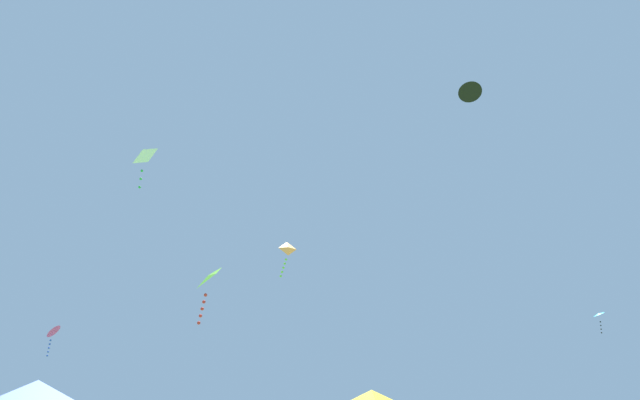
{
  "coord_description": "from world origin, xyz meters",
  "views": [
    {
      "loc": [
        0.41,
        -5.56,
        1.39
      ],
      "look_at": [
        0.19,
        13.07,
        12.94
      ],
      "focal_mm": 25.98,
      "sensor_mm": 36.0,
      "label": 1
    }
  ],
  "objects_px": {
    "kite_orange_diamond": "(287,250)",
    "kite_magenta_delta": "(53,332)",
    "kite_cyan_delta": "(599,315)",
    "kite_white_diamond": "(144,157)",
    "kite_black_delta": "(470,91)",
    "kite_lime_diamond": "(207,280)"
  },
  "relations": [
    {
      "from": "kite_black_delta",
      "to": "kite_white_diamond",
      "type": "relative_size",
      "value": 0.57
    },
    {
      "from": "kite_orange_diamond",
      "to": "kite_black_delta",
      "type": "xyz_separation_m",
      "value": [
        11.72,
        -13.65,
        3.79
      ]
    },
    {
      "from": "kite_black_delta",
      "to": "kite_white_diamond",
      "type": "height_order",
      "value": "kite_white_diamond"
    },
    {
      "from": "kite_black_delta",
      "to": "kite_magenta_delta",
      "type": "relative_size",
      "value": 1.34
    },
    {
      "from": "kite_orange_diamond",
      "to": "kite_lime_diamond",
      "type": "xyz_separation_m",
      "value": [
        -2.92,
        -11.82,
        -7.34
      ]
    },
    {
      "from": "kite_cyan_delta",
      "to": "kite_magenta_delta",
      "type": "height_order",
      "value": "kite_cyan_delta"
    },
    {
      "from": "kite_black_delta",
      "to": "kite_lime_diamond",
      "type": "xyz_separation_m",
      "value": [
        -14.64,
        1.82,
        -11.13
      ]
    },
    {
      "from": "kite_cyan_delta",
      "to": "kite_white_diamond",
      "type": "bearing_deg",
      "value": -175.34
    },
    {
      "from": "kite_cyan_delta",
      "to": "kite_magenta_delta",
      "type": "bearing_deg",
      "value": -163.05
    },
    {
      "from": "kite_black_delta",
      "to": "kite_white_diamond",
      "type": "distance_m",
      "value": 22.13
    },
    {
      "from": "kite_cyan_delta",
      "to": "kite_lime_diamond",
      "type": "height_order",
      "value": "kite_lime_diamond"
    },
    {
      "from": "kite_lime_diamond",
      "to": "kite_black_delta",
      "type": "bearing_deg",
      "value": -7.1
    },
    {
      "from": "kite_orange_diamond",
      "to": "kite_magenta_delta",
      "type": "xyz_separation_m",
      "value": [
        -8.58,
        -14.17,
        -10.59
      ]
    },
    {
      "from": "kite_lime_diamond",
      "to": "kite_white_diamond",
      "type": "bearing_deg",
      "value": 149.6
    },
    {
      "from": "kite_black_delta",
      "to": "kite_lime_diamond",
      "type": "distance_m",
      "value": 18.48
    },
    {
      "from": "kite_cyan_delta",
      "to": "kite_magenta_delta",
      "type": "distance_m",
      "value": 30.04
    },
    {
      "from": "kite_white_diamond",
      "to": "kite_lime_diamond",
      "type": "bearing_deg",
      "value": -30.4
    },
    {
      "from": "kite_orange_diamond",
      "to": "kite_cyan_delta",
      "type": "bearing_deg",
      "value": -15.32
    },
    {
      "from": "kite_cyan_delta",
      "to": "kite_white_diamond",
      "type": "distance_m",
      "value": 31.55
    },
    {
      "from": "kite_cyan_delta",
      "to": "kite_white_diamond",
      "type": "xyz_separation_m",
      "value": [
        -29.6,
        -2.41,
        10.63
      ]
    },
    {
      "from": "kite_orange_diamond",
      "to": "kite_white_diamond",
      "type": "relative_size",
      "value": 1.06
    },
    {
      "from": "kite_cyan_delta",
      "to": "kite_lime_diamond",
      "type": "bearing_deg",
      "value": -164.48
    }
  ]
}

